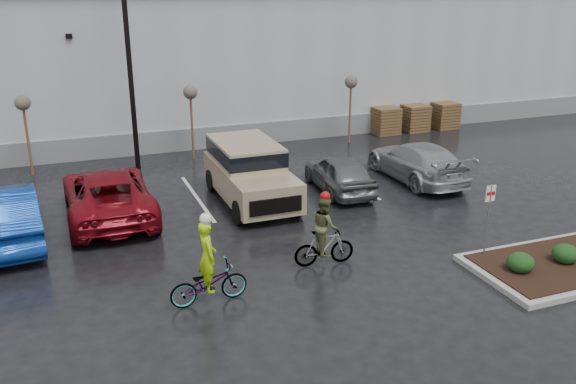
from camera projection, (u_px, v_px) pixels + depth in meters
name	position (u px, v px, depth m)	size (l,w,h in m)	color
ground	(365.00, 286.00, 15.49)	(120.00, 120.00, 0.00)	black
warehouse	(181.00, 50.00, 33.66)	(60.50, 15.50, 7.20)	#ACAFB1
wooded_ridge	(129.00, 31.00, 54.15)	(80.00, 25.00, 6.00)	#223C19
lamppost	(126.00, 27.00, 22.83)	(0.50, 1.00, 9.22)	black
sapling_west	(23.00, 107.00, 23.34)	(0.60, 0.60, 3.20)	#4C301E
sapling_mid	(190.00, 96.00, 25.53)	(0.60, 0.60, 3.20)	#4C301E
sapling_east	(351.00, 86.00, 28.07)	(0.60, 0.60, 3.20)	#4C301E
pallet_stack_a	(385.00, 121.00, 30.47)	(1.20, 1.20, 1.35)	#4C301E
pallet_stack_b	(415.00, 118.00, 31.05)	(1.20, 1.20, 1.35)	#4C301E
pallet_stack_c	(445.00, 115.00, 31.66)	(1.20, 1.20, 1.35)	#4C301E
shrub_a	(521.00, 263.00, 15.82)	(0.70, 0.70, 0.52)	black
shrub_b	(565.00, 254.00, 16.33)	(0.70, 0.70, 0.52)	black
fire_lane_sign	(488.00, 212.00, 16.48)	(0.30, 0.05, 2.20)	gray
car_blue	(5.00, 214.00, 17.86)	(1.81, 5.19, 1.71)	navy
car_red	(108.00, 194.00, 19.74)	(2.64, 5.72, 1.59)	maroon
suv_tan	(251.00, 174.00, 20.94)	(2.20, 5.10, 2.06)	tan
car_grey	(339.00, 173.00, 22.21)	(1.63, 4.04, 1.38)	slate
car_far_silver	(417.00, 161.00, 23.47)	(2.07, 5.08, 1.47)	#A9AAB1
cyclist_hivis	(208.00, 276.00, 14.47)	(1.94, 0.77, 2.31)	#3F3F44
cyclist_olive	(324.00, 238.00, 16.39)	(1.66, 0.81, 2.11)	#3F3F44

